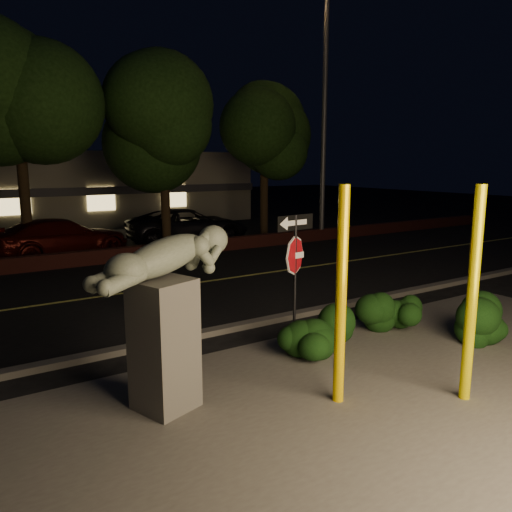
{
  "coord_description": "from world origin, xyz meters",
  "views": [
    {
      "loc": [
        -5.15,
        -5.63,
        3.42
      ],
      "look_at": [
        0.08,
        2.49,
        1.6
      ],
      "focal_mm": 35.0,
      "sensor_mm": 36.0,
      "label": 1
    }
  ],
  "objects": [
    {
      "name": "ground",
      "position": [
        0.0,
        10.0,
        0.0
      ],
      "size": [
        90.0,
        90.0,
        0.0
      ],
      "primitive_type": "plane",
      "color": "black",
      "rests_on": "ground"
    },
    {
      "name": "patio",
      "position": [
        0.0,
        -1.0,
        0.01
      ],
      "size": [
        14.0,
        6.0,
        0.02
      ],
      "primitive_type": "cube",
      "color": "#4C4944",
      "rests_on": "ground"
    },
    {
      "name": "road",
      "position": [
        0.0,
        7.0,
        0.01
      ],
      "size": [
        80.0,
        8.0,
        0.01
      ],
      "primitive_type": "cube",
      "color": "black",
      "rests_on": "ground"
    },
    {
      "name": "lane_marking",
      "position": [
        0.0,
        7.0,
        0.02
      ],
      "size": [
        80.0,
        0.12,
        0.0
      ],
      "primitive_type": "cube",
      "color": "#CBC751",
      "rests_on": "road"
    },
    {
      "name": "curb",
      "position": [
        0.0,
        2.9,
        0.06
      ],
      "size": [
        80.0,
        0.25,
        0.12
      ],
      "primitive_type": "cube",
      "color": "#4C4944",
      "rests_on": "ground"
    },
    {
      "name": "brick_wall",
      "position": [
        0.0,
        11.3,
        0.25
      ],
      "size": [
        40.0,
        0.35,
        0.5
      ],
      "primitive_type": "cube",
      "color": "#4E1D19",
      "rests_on": "ground"
    },
    {
      "name": "parking_lot",
      "position": [
        0.0,
        17.0,
        0.01
      ],
      "size": [
        40.0,
        12.0,
        0.01
      ],
      "primitive_type": "cube",
      "color": "black",
      "rests_on": "ground"
    },
    {
      "name": "building",
      "position": [
        0.0,
        24.99,
        2.0
      ],
      "size": [
        22.0,
        10.2,
        4.0
      ],
      "color": "slate",
      "rests_on": "ground"
    },
    {
      "name": "tree_far_b",
      "position": [
        -2.5,
        13.2,
        6.05
      ],
      "size": [
        5.2,
        5.2,
        8.41
      ],
      "color": "black",
      "rests_on": "ground"
    },
    {
      "name": "tree_far_c",
      "position": [
        2.5,
        12.8,
        5.66
      ],
      "size": [
        4.8,
        4.8,
        7.84
      ],
      "color": "black",
      "rests_on": "ground"
    },
    {
      "name": "tree_far_d",
      "position": [
        7.5,
        13.3,
        5.42
      ],
      "size": [
        4.4,
        4.4,
        7.42
      ],
      "color": "black",
      "rests_on": "ground"
    },
    {
      "name": "yellow_pole_left",
      "position": [
        -0.51,
        -0.62,
        1.57
      ],
      "size": [
        0.16,
        0.16,
        3.13
      ],
      "primitive_type": "cylinder",
      "color": "#FECE00",
      "rests_on": "ground"
    },
    {
      "name": "yellow_pole_right",
      "position": [
        1.1,
        -1.57,
        1.56
      ],
      "size": [
        0.16,
        0.16,
        3.13
      ],
      "primitive_type": "cylinder",
      "color": "#E0D100",
      "rests_on": "ground"
    },
    {
      "name": "signpost",
      "position": [
        0.13,
        1.27,
        1.79
      ],
      "size": [
        0.85,
        0.15,
        2.52
      ],
      "rotation": [
        0.0,
        0.0,
        0.13
      ],
      "color": "black",
      "rests_on": "ground"
    },
    {
      "name": "sculpture",
      "position": [
        -2.64,
        0.56,
        1.54
      ],
      "size": [
        2.31,
        1.3,
        2.5
      ],
      "rotation": [
        0.0,
        0.0,
        0.33
      ],
      "color": "#4C4944",
      "rests_on": "ground"
    },
    {
      "name": "hedge_center",
      "position": [
        0.42,
        0.93,
        0.44
      ],
      "size": [
        1.88,
        1.35,
        0.89
      ],
      "primitive_type": "ellipsoid",
      "rotation": [
        0.0,
        0.0,
        -0.36
      ],
      "color": "black",
      "rests_on": "ground"
    },
    {
      "name": "hedge_right",
      "position": [
        2.54,
        1.02,
        0.48
      ],
      "size": [
        1.65,
        1.26,
        0.96
      ],
      "primitive_type": "ellipsoid",
      "rotation": [
        0.0,
        0.0,
        -0.36
      ],
      "color": "black",
      "rests_on": "ground"
    },
    {
      "name": "hedge_far_right",
      "position": [
        3.21,
        -0.41,
        0.49
      ],
      "size": [
        1.59,
        1.2,
        0.99
      ],
      "primitive_type": "ellipsoid",
      "rotation": [
        0.0,
        0.0,
        -0.24
      ],
      "color": "black",
      "rests_on": "ground"
    },
    {
      "name": "streetlight",
      "position": [
        8.98,
        11.24,
        6.34
      ],
      "size": [
        1.6,
        0.47,
        10.66
      ],
      "rotation": [
        0.0,
        0.0,
        0.1
      ],
      "color": "#4B4B50",
      "rests_on": "ground"
    },
    {
      "name": "parked_car_darkred",
      "position": [
        -1.36,
        13.38,
        0.71
      ],
      "size": [
        5.13,
        2.73,
        1.42
      ],
      "primitive_type": "imported",
      "rotation": [
        0.0,
        0.0,
        1.73
      ],
      "color": "#3E0906",
      "rests_on": "ground"
    },
    {
      "name": "parked_car_dark",
      "position": [
        4.01,
        13.98,
        0.73
      ],
      "size": [
        5.5,
        3.04,
        1.46
      ],
      "primitive_type": "imported",
      "rotation": [
        0.0,
        0.0,
        1.45
      ],
      "color": "black",
      "rests_on": "ground"
    }
  ]
}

